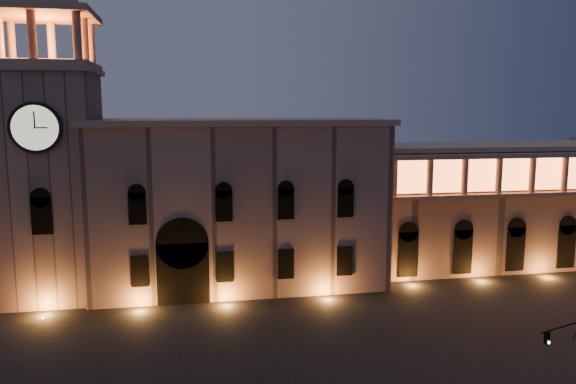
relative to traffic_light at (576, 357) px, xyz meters
name	(u,v)px	position (x,y,z in m)	size (l,w,h in m)	color
ground	(298,373)	(-16.38, 7.33, -3.25)	(160.00, 160.00, 0.00)	black
government_building	(238,203)	(-18.46, 29.26, 5.52)	(30.80, 12.80, 17.60)	#8C685B
clock_tower	(51,172)	(-36.88, 28.31, 9.25)	(9.80, 9.80, 32.40)	#8C685B
colonnade_wing	(518,203)	(15.62, 31.25, 4.09)	(40.60, 11.50, 14.50)	#876256
traffic_light	(576,357)	(0.00, 0.00, 0.00)	(4.29, 1.70, 6.18)	black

